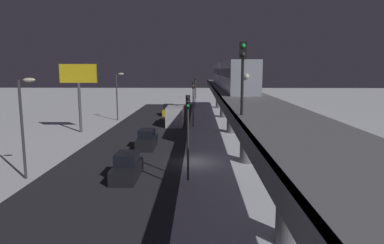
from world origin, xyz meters
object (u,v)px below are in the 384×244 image
Objects in this scene: sedan_yellow at (168,111)px; delivery_van at (175,116)px; sedan_black at (147,140)px; commercial_billboard at (78,80)px; traffic_light_distant at (196,83)px; sedan_black_2 at (127,168)px; traffic_light_far at (195,88)px; rail_signal at (243,65)px; traffic_light_mid at (193,98)px; traffic_light_near at (188,125)px; subway_train at (229,74)px.

delivery_van reaches higher than sedan_yellow.
sedan_black is 14.76m from commercial_billboard.
sedan_black_2 is at bearing 86.25° from traffic_light_distant.
traffic_light_far is 0.72× the size of commercial_billboard.
delivery_van is at bearing -79.57° from rail_signal.
traffic_light_distant is at bearing -90.00° from traffic_light_far.
traffic_light_mid is 0.72× the size of commercial_billboard.
sedan_black_2 is at bearing -90.00° from sedan_yellow.
traffic_light_near is (3.18, -5.84, -4.28)m from rail_signal.
sedan_yellow is at bearing -79.10° from delivery_van.
traffic_light_distant is 54.76m from commercial_billboard.
sedan_black_2 is 48.03m from traffic_light_far.
traffic_light_near is 1.00× the size of traffic_light_mid.
traffic_light_mid is 48.15m from traffic_light_distant.
sedan_yellow is 0.63× the size of traffic_light_far.
sedan_black_2 is at bearing 68.31° from subway_train.
delivery_van is at bearing -5.60° from subway_train.
sedan_yellow and sedan_black_2 have the same top height.
sedan_black_2 is (0.00, 36.00, 0.01)m from sedan_yellow.
sedan_black_2 is 24.31m from traffic_light_mid.
sedan_black_2 is 0.72× the size of traffic_light_near.
traffic_light_near is (5.18, 25.31, -3.33)m from subway_train.
sedan_black is 10.16m from sedan_black_2.
delivery_van is at bearing -151.68° from commercial_billboard.
traffic_light_near is at bearing 127.10° from commercial_billboard.
subway_train is 8.27× the size of sedan_black.
traffic_light_near is at bearing -82.66° from sedan_yellow.
rail_signal reaches higher than traffic_light_near.
delivery_van is 1.16× the size of traffic_light_near.
rail_signal is at bearing 92.33° from traffic_light_distant.
rail_signal reaches higher than traffic_light_distant.
delivery_van is at bearing 82.62° from sedan_black.
traffic_light_near reaches higher than sedan_yellow.
rail_signal reaches higher than sedan_black.
traffic_light_mid reaches higher than sedan_black_2.
sedan_black is 0.70× the size of traffic_light_far.
traffic_light_mid reaches higher than delivery_van.
subway_train is 9.22× the size of rail_signal.
sedan_yellow and sedan_black have the same top height.
sedan_yellow is at bearing 82.51° from traffic_light_distant.
sedan_black is at bearing -90.00° from sedan_yellow.
subway_train is 8.01× the size of sedan_black_2.
traffic_light_near and traffic_light_mid have the same top height.
traffic_light_mid is at bearing 78.74° from sedan_black_2.
subway_train is 27.56m from sedan_black_2.
traffic_light_far reaches higher than delivery_van.
sedan_black_2 is at bearing -5.70° from traffic_light_near.
traffic_light_distant reaches higher than sedan_yellow.
traffic_light_mid and traffic_light_distant have the same top height.
subway_train reaches higher than delivery_van.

